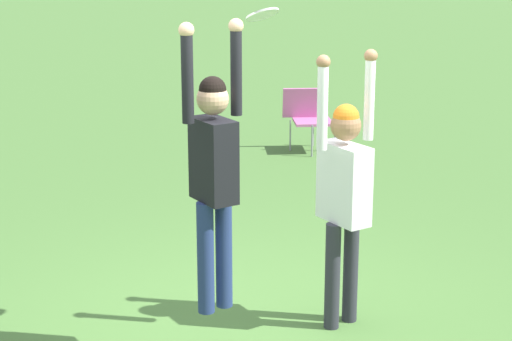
# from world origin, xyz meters

# --- Properties ---
(ground_plane) EXTENTS (120.00, 120.00, 0.00)m
(ground_plane) POSITION_xyz_m (0.00, 0.00, 0.00)
(ground_plane) COLOR #4C7A38
(person_jumping) EXTENTS (0.51, 0.38, 2.06)m
(person_jumping) POSITION_xyz_m (-0.48, -0.31, 1.50)
(person_jumping) COLOR navy
(person_jumping) RESTS_ON ground_plane
(person_defending) EXTENTS (0.61, 0.48, 2.19)m
(person_defending) POSITION_xyz_m (0.67, -0.45, 1.17)
(person_defending) COLOR #2D2D38
(person_defending) RESTS_ON ground_plane
(frisbee) EXTENTS (0.24, 0.23, 0.12)m
(frisbee) POSITION_xyz_m (0.05, -0.20, 2.47)
(frisbee) COLOR white
(camping_chair_0) EXTENTS (0.75, 0.83, 0.90)m
(camping_chair_0) POSITION_xyz_m (4.46, 3.95, 0.53)
(camping_chair_0) COLOR gray
(camping_chair_0) RESTS_ON ground_plane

